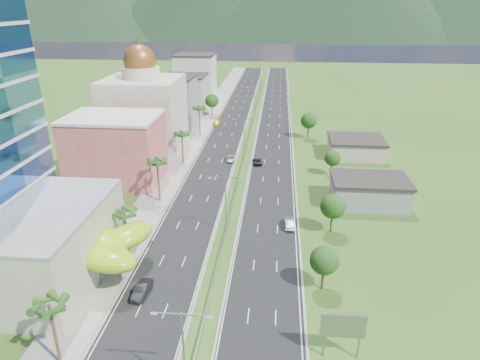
# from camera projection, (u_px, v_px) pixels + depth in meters

# --- Properties ---
(ground) EXTENTS (500.00, 500.00, 0.00)m
(ground) POSITION_uv_depth(u_px,v_px,m) (219.00, 263.00, 68.68)
(ground) COLOR #2D5119
(ground) RESTS_ON ground
(road_left) EXTENTS (11.00, 260.00, 0.04)m
(road_left) POSITION_uv_depth(u_px,v_px,m) (232.00, 120.00, 151.98)
(road_left) COLOR black
(road_left) RESTS_ON ground
(road_right) EXTENTS (11.00, 260.00, 0.04)m
(road_right) POSITION_uv_depth(u_px,v_px,m) (275.00, 121.00, 150.72)
(road_right) COLOR black
(road_right) RESTS_ON ground
(sidewalk_left) EXTENTS (7.00, 260.00, 0.12)m
(sidewalk_left) POSITION_uv_depth(u_px,v_px,m) (206.00, 119.00, 152.76)
(sidewalk_left) COLOR gray
(sidewalk_left) RESTS_ON ground
(median_guardrail) EXTENTS (0.10, 216.06, 0.76)m
(median_guardrail) POSITION_uv_depth(u_px,v_px,m) (250.00, 133.00, 134.58)
(median_guardrail) COLOR gray
(median_guardrail) RESTS_ON ground
(streetlight_median_a) EXTENTS (6.04, 0.25, 11.00)m
(streetlight_median_a) POSITION_uv_depth(u_px,v_px,m) (183.00, 346.00, 43.11)
(streetlight_median_a) COLOR gray
(streetlight_median_a) RESTS_ON ground
(streetlight_median_b) EXTENTS (6.04, 0.25, 11.00)m
(streetlight_median_b) POSITION_uv_depth(u_px,v_px,m) (226.00, 199.00, 75.26)
(streetlight_median_b) COLOR gray
(streetlight_median_b) RESTS_ON ground
(streetlight_median_c) EXTENTS (6.04, 0.25, 11.00)m
(streetlight_median_c) POSITION_uv_depth(u_px,v_px,m) (244.00, 134.00, 112.01)
(streetlight_median_c) COLOR gray
(streetlight_median_c) RESTS_ON ground
(streetlight_median_d) EXTENTS (6.04, 0.25, 11.00)m
(streetlight_median_d) POSITION_uv_depth(u_px,v_px,m) (254.00, 98.00, 153.35)
(streetlight_median_d) COLOR gray
(streetlight_median_d) RESTS_ON ground
(streetlight_median_e) EXTENTS (6.04, 0.25, 11.00)m
(streetlight_median_e) POSITION_uv_depth(u_px,v_px,m) (260.00, 78.00, 194.69)
(streetlight_median_e) COLOR gray
(streetlight_median_e) RESTS_ON ground
(mall_podium) EXTENTS (30.00, 24.00, 11.00)m
(mall_podium) POSITION_uv_depth(u_px,v_px,m) (0.00, 244.00, 63.73)
(mall_podium) COLOR #A39E87
(mall_podium) RESTS_ON ground
(lime_canopy) EXTENTS (18.00, 15.00, 7.40)m
(lime_canopy) POSITION_uv_depth(u_px,v_px,m) (84.00, 244.00, 64.75)
(lime_canopy) COLOR #9AC212
(lime_canopy) RESTS_ON ground
(pink_shophouse) EXTENTS (20.00, 15.00, 15.00)m
(pink_shophouse) POSITION_uv_depth(u_px,v_px,m) (116.00, 150.00, 97.53)
(pink_shophouse) COLOR #BC4D51
(pink_shophouse) RESTS_ON ground
(domed_building) EXTENTS (20.00, 20.00, 28.70)m
(domed_building) POSITION_uv_depth(u_px,v_px,m) (144.00, 110.00, 117.17)
(domed_building) COLOR #BDAF9C
(domed_building) RESTS_ON ground
(midrise_grey) EXTENTS (16.00, 15.00, 16.00)m
(midrise_grey) POSITION_uv_depth(u_px,v_px,m) (170.00, 103.00, 141.35)
(midrise_grey) COLOR gray
(midrise_grey) RESTS_ON ground
(midrise_beige) EXTENTS (16.00, 15.00, 13.00)m
(midrise_beige) POSITION_uv_depth(u_px,v_px,m) (185.00, 94.00, 162.14)
(midrise_beige) COLOR #A39E87
(midrise_beige) RESTS_ON ground
(midrise_white) EXTENTS (16.00, 15.00, 18.00)m
(midrise_white) POSITION_uv_depth(u_px,v_px,m) (196.00, 77.00, 182.30)
(midrise_white) COLOR silver
(midrise_white) RESTS_ON ground
(billboard) EXTENTS (5.20, 0.35, 6.20)m
(billboard) POSITION_uv_depth(u_px,v_px,m) (343.00, 327.00, 49.02)
(billboard) COLOR gray
(billboard) RESTS_ON ground
(shed_near) EXTENTS (15.00, 10.00, 5.00)m
(shed_near) POSITION_uv_depth(u_px,v_px,m) (369.00, 192.00, 88.34)
(shed_near) COLOR gray
(shed_near) RESTS_ON ground
(shed_far) EXTENTS (14.00, 12.00, 4.40)m
(shed_far) POSITION_uv_depth(u_px,v_px,m) (356.00, 148.00, 115.84)
(shed_far) COLOR #A39E87
(shed_far) RESTS_ON ground
(palm_tree_a) EXTENTS (3.60, 3.60, 9.10)m
(palm_tree_a) POSITION_uv_depth(u_px,v_px,m) (49.00, 308.00, 46.68)
(palm_tree_a) COLOR #47301C
(palm_tree_a) RESTS_ON ground
(palm_tree_b) EXTENTS (3.60, 3.60, 8.10)m
(palm_tree_b) POSITION_uv_depth(u_px,v_px,m) (125.00, 215.00, 69.09)
(palm_tree_b) COLOR #47301C
(palm_tree_b) RESTS_ON ground
(palm_tree_c) EXTENTS (3.60, 3.60, 9.60)m
(palm_tree_c) POSITION_uv_depth(u_px,v_px,m) (157.00, 163.00, 86.91)
(palm_tree_c) COLOR #47301C
(palm_tree_c) RESTS_ON ground
(palm_tree_d) EXTENTS (3.60, 3.60, 8.60)m
(palm_tree_d) POSITION_uv_depth(u_px,v_px,m) (182.00, 135.00, 108.41)
(palm_tree_d) COLOR #47301C
(palm_tree_d) RESTS_ON ground
(palm_tree_e) EXTENTS (3.60, 3.60, 9.40)m
(palm_tree_e) POSITION_uv_depth(u_px,v_px,m) (199.00, 109.00, 131.08)
(palm_tree_e) COLOR #47301C
(palm_tree_e) RESTS_ON ground
(leafy_tree_lfar) EXTENTS (4.90, 4.90, 8.05)m
(leafy_tree_lfar) POSITION_uv_depth(u_px,v_px,m) (212.00, 101.00, 155.10)
(leafy_tree_lfar) COLOR #47301C
(leafy_tree_lfar) RESTS_ON ground
(leafy_tree_ra) EXTENTS (4.20, 4.20, 6.90)m
(leafy_tree_ra) POSITION_uv_depth(u_px,v_px,m) (324.00, 261.00, 60.90)
(leafy_tree_ra) COLOR #47301C
(leafy_tree_ra) RESTS_ON ground
(leafy_tree_rb) EXTENTS (4.55, 4.55, 7.47)m
(leafy_tree_rb) POSITION_uv_depth(u_px,v_px,m) (333.00, 206.00, 76.11)
(leafy_tree_rb) COLOR #47301C
(leafy_tree_rb) RESTS_ON ground
(leafy_tree_rc) EXTENTS (3.85, 3.85, 6.33)m
(leafy_tree_rc) POSITION_uv_depth(u_px,v_px,m) (333.00, 158.00, 101.90)
(leafy_tree_rc) COLOR #47301C
(leafy_tree_rc) RESTS_ON ground
(leafy_tree_rd) EXTENTS (4.90, 4.90, 8.05)m
(leafy_tree_rd) POSITION_uv_depth(u_px,v_px,m) (309.00, 121.00, 129.32)
(leafy_tree_rd) COLOR #47301C
(leafy_tree_rd) RESTS_ON ground
(mountain_ridge) EXTENTS (860.00, 140.00, 90.00)m
(mountain_ridge) POSITION_uv_depth(u_px,v_px,m) (327.00, 39.00, 477.04)
(mountain_ridge) COLOR black
(mountain_ridge) RESTS_ON ground
(car_dark_left) EXTENTS (2.08, 5.01, 1.61)m
(car_dark_left) POSITION_uv_depth(u_px,v_px,m) (142.00, 290.00, 61.05)
(car_dark_left) COLOR black
(car_dark_left) RESTS_ON road_left
(car_silver_mid_left) EXTENTS (2.75, 5.05, 1.34)m
(car_silver_mid_left) POSITION_uv_depth(u_px,v_px,m) (231.00, 159.00, 112.44)
(car_silver_mid_left) COLOR #A8ABB0
(car_silver_mid_left) RESTS_ON road_left
(car_yellow_far_left) EXTENTS (2.27, 5.42, 1.56)m
(car_yellow_far_left) POSITION_uv_depth(u_px,v_px,m) (217.00, 123.00, 145.02)
(car_yellow_far_left) COLOR gold
(car_yellow_far_left) RESTS_ON road_left
(car_silver_right) EXTENTS (1.94, 4.90, 1.59)m
(car_silver_right) POSITION_uv_depth(u_px,v_px,m) (289.00, 223.00, 79.53)
(car_silver_right) COLOR #9C9FA3
(car_silver_right) RESTS_ON road_right
(car_dark_far_right) EXTENTS (2.88, 5.00, 1.31)m
(car_dark_far_right) POSITION_uv_depth(u_px,v_px,m) (257.00, 161.00, 110.58)
(car_dark_far_right) COLOR black
(car_dark_far_right) RESTS_ON road_right
(motorcycle) EXTENTS (0.75, 1.87, 1.17)m
(motorcycle) POSITION_uv_depth(u_px,v_px,m) (151.00, 243.00, 73.44)
(motorcycle) COLOR black
(motorcycle) RESTS_ON road_left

